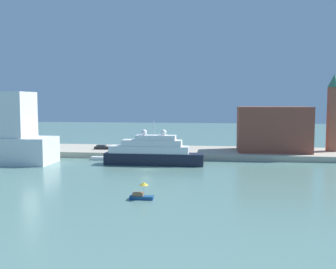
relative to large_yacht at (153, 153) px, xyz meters
name	(u,v)px	position (x,y,z in m)	size (l,w,h in m)	color
ground	(147,170)	(-0.12, -7.29, -3.04)	(400.00, 400.00, 0.00)	slate
quay_dock	(163,152)	(-0.12, 18.99, -2.25)	(110.00, 20.55, 1.59)	#B7AD99
large_yacht	(153,153)	(0.00, 0.00, 0.00)	(24.81, 4.56, 11.06)	black
small_motorboat	(141,194)	(4.08, -33.94, -2.10)	(3.82, 1.50, 2.83)	navy
work_barge	(100,158)	(-15.54, 5.74, -2.59)	(4.70, 1.84, 0.91)	silver
harbor_building	(273,129)	(31.80, 18.59, 4.93)	(19.89, 12.88, 12.76)	brown
bell_tower	(333,110)	(48.80, 20.92, 10.48)	(3.71, 3.71, 21.98)	#93513D
parked_car	(102,147)	(-18.32, 16.45, -0.88)	(4.45, 1.81, 1.32)	black
person_figure	(118,147)	(-13.27, 16.73, -0.63)	(0.36, 0.36, 1.77)	#4C4C4C
mooring_bollard	(166,152)	(1.92, 9.61, -1.13)	(0.44, 0.44, 0.65)	black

